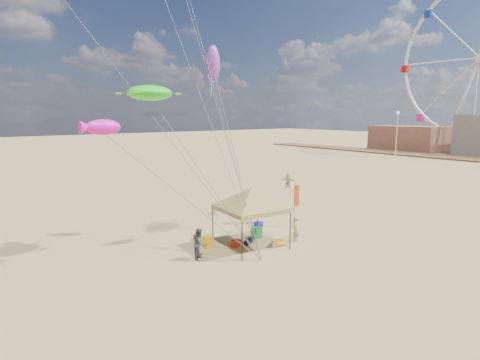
{
  "coord_description": "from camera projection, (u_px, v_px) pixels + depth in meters",
  "views": [
    {
      "loc": [
        -13.66,
        -14.58,
        7.73
      ],
      "look_at": [
        0.0,
        3.0,
        4.0
      ],
      "focal_mm": 29.56,
      "sensor_mm": 36.0,
      "label": 1
    }
  ],
  "objects": [
    {
      "name": "cooler_blue",
      "position": [
        258.0,
        224.0,
        27.34
      ],
      "size": [
        0.54,
        0.38,
        0.38
      ],
      "primitive_type": "cube",
      "color": "#2115B2",
      "rests_on": "ground"
    },
    {
      "name": "ground",
      "position": [
        275.0,
        262.0,
        20.9
      ],
      "size": [
        280.0,
        280.0,
        0.0
      ],
      "primitive_type": "plane",
      "color": "tan",
      "rests_on": "ground"
    },
    {
      "name": "crate_grey",
      "position": [
        273.0,
        245.0,
        23.13
      ],
      "size": [
        0.34,
        0.3,
        0.28
      ],
      "primitive_type": "cube",
      "color": "slate",
      "rests_on": "ground"
    },
    {
      "name": "person_near_c",
      "position": [
        247.0,
        211.0,
        28.11
      ],
      "size": [
        1.24,
        0.82,
        1.8
      ],
      "primitive_type": "imported",
      "rotation": [
        0.0,
        0.0,
        3.27
      ],
      "color": "beige",
      "rests_on": "ground"
    },
    {
      "name": "bag_orange",
      "position": [
        197.0,
        237.0,
        24.48
      ],
      "size": [
        0.54,
        0.69,
        0.36
      ],
      "primitive_type": "cylinder",
      "rotation": [
        0.0,
        1.57,
        1.22
      ],
      "color": "red",
      "rests_on": "ground"
    },
    {
      "name": "building_north",
      "position": [
        410.0,
        138.0,
        84.38
      ],
      "size": [
        10.0,
        14.0,
        5.2
      ],
      "primitive_type": "cube",
      "color": "#8C5947",
      "rests_on": "ground"
    },
    {
      "name": "ferris_wheel",
      "position": [
        479.0,
        66.0,
        76.98
      ],
      "size": [
        1.31,
        31.91,
        34.26
      ],
      "color": "silver",
      "rests_on": "ground"
    },
    {
      "name": "person_near_b",
      "position": [
        200.0,
        244.0,
        21.2
      ],
      "size": [
        1.04,
        1.04,
        1.7
      ],
      "primitive_type": "imported",
      "rotation": [
        0.0,
        0.0,
        0.8
      ],
      "color": "#39404D",
      "rests_on": "ground"
    },
    {
      "name": "feather_flag",
      "position": [
        296.0,
        198.0,
        27.28
      ],
      "size": [
        0.45,
        0.06,
        2.95
      ],
      "color": "black",
      "rests_on": "ground"
    },
    {
      "name": "beach_cart",
      "position": [
        279.0,
        242.0,
        23.46
      ],
      "size": [
        0.9,
        0.5,
        0.24
      ],
      "primitive_type": "cube",
      "color": "gold",
      "rests_on": "ground"
    },
    {
      "name": "fish_kite",
      "position": [
        103.0,
        127.0,
        19.8
      ],
      "size": [
        1.94,
        1.27,
        0.79
      ],
      "primitive_type": "ellipsoid",
      "rotation": [
        0.0,
        0.0,
        -0.23
      ],
      "color": "#FF14C1",
      "rests_on": "ground"
    },
    {
      "name": "chair_green",
      "position": [
        257.0,
        233.0,
        24.87
      ],
      "size": [
        0.5,
        0.5,
        0.7
      ],
      "primitive_type": "cube",
      "color": "#1A9034",
      "rests_on": "ground"
    },
    {
      "name": "squid_kite",
      "position": [
        213.0,
        64.0,
        24.45
      ],
      "size": [
        0.96,
        0.96,
        2.28
      ],
      "primitive_type": "ellipsoid",
      "rotation": [
        0.0,
        0.0,
        -0.1
      ],
      "color": "purple",
      "rests_on": "ground"
    },
    {
      "name": "turtle_kite",
      "position": [
        150.0,
        93.0,
        21.79
      ],
      "size": [
        2.95,
        2.56,
        0.86
      ],
      "primitive_type": "ellipsoid",
      "rotation": [
        0.0,
        0.0,
        0.22
      ],
      "color": "#20E419",
      "rests_on": "ground"
    },
    {
      "name": "lamp_north",
      "position": [
        397.0,
        126.0,
        73.52
      ],
      "size": [
        0.5,
        0.5,
        8.25
      ],
      "color": "silver",
      "rests_on": "ground"
    },
    {
      "name": "person_far_c",
      "position": [
        288.0,
        181.0,
        41.45
      ],
      "size": [
        1.24,
        1.45,
        1.58
      ],
      "primitive_type": "imported",
      "rotation": [
        0.0,
        0.0,
        5.35
      ],
      "color": "tan",
      "rests_on": "ground"
    },
    {
      "name": "chair_yellow",
      "position": [
        208.0,
        242.0,
        23.06
      ],
      "size": [
        0.5,
        0.5,
        0.7
      ],
      "primitive_type": "cube",
      "color": "yellow",
      "rests_on": "ground"
    },
    {
      "name": "bag_navy",
      "position": [
        248.0,
        242.0,
        23.63
      ],
      "size": [
        0.69,
        0.54,
        0.36
      ],
      "primitive_type": "cylinder",
      "rotation": [
        0.0,
        1.57,
        0.35
      ],
      "color": "#0B1C30",
      "rests_on": "ground"
    },
    {
      "name": "person_near_a",
      "position": [
        296.0,
        229.0,
        24.16
      ],
      "size": [
        0.66,
        0.54,
        1.56
      ],
      "primitive_type": "imported",
      "rotation": [
        0.0,
        0.0,
        3.48
      ],
      "color": "tan",
      "rests_on": "ground"
    },
    {
      "name": "cooler_red",
      "position": [
        236.0,
        243.0,
        23.36
      ],
      "size": [
        0.54,
        0.38,
        0.38
      ],
      "primitive_type": "cube",
      "color": "red",
      "rests_on": "ground"
    },
    {
      "name": "canopy_tent",
      "position": [
        251.0,
        190.0,
        22.74
      ],
      "size": [
        6.58,
        6.58,
        4.08
      ],
      "color": "black",
      "rests_on": "ground"
    }
  ]
}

